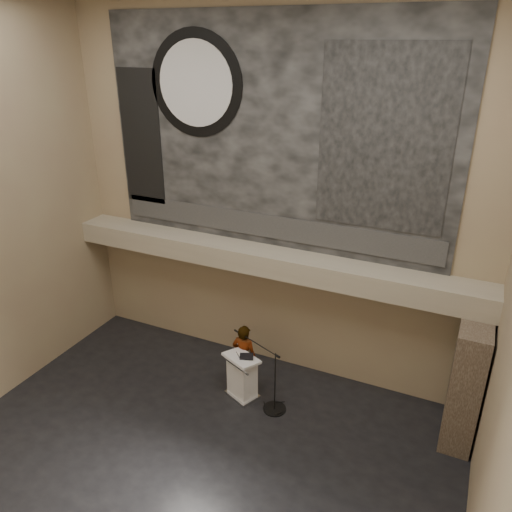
% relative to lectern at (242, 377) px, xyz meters
% --- Properties ---
extents(floor, '(10.00, 10.00, 0.00)m').
position_rel_lectern_xyz_m(floor, '(-0.06, -2.33, -0.55)').
color(floor, black).
rests_on(floor, ground).
extents(wall_back, '(10.00, 0.02, 8.50)m').
position_rel_lectern_xyz_m(wall_back, '(-0.06, 1.67, 3.70)').
color(wall_back, '#8C7359').
rests_on(wall_back, floor).
extents(soffit, '(10.00, 0.80, 0.50)m').
position_rel_lectern_xyz_m(soffit, '(-0.06, 1.27, 2.40)').
color(soffit, gray).
rests_on(soffit, wall_back).
extents(sprinkler_left, '(0.04, 0.04, 0.06)m').
position_rel_lectern_xyz_m(sprinkler_left, '(-1.66, 1.22, 2.12)').
color(sprinkler_left, '#B2893D').
rests_on(sprinkler_left, soffit).
extents(sprinkler_right, '(0.04, 0.04, 0.06)m').
position_rel_lectern_xyz_m(sprinkler_right, '(1.84, 1.22, 2.12)').
color(sprinkler_right, '#B2893D').
rests_on(sprinkler_right, soffit).
extents(banner, '(8.00, 0.05, 5.00)m').
position_rel_lectern_xyz_m(banner, '(-0.06, 1.64, 5.15)').
color(banner, black).
rests_on(banner, wall_back).
extents(banner_text_strip, '(7.76, 0.02, 0.55)m').
position_rel_lectern_xyz_m(banner_text_strip, '(-0.06, 1.60, 3.10)').
color(banner_text_strip, '#2C2C2C').
rests_on(banner_text_strip, banner).
extents(banner_clock_rim, '(2.30, 0.02, 2.30)m').
position_rel_lectern_xyz_m(banner_clock_rim, '(-1.86, 1.60, 6.15)').
color(banner_clock_rim, black).
rests_on(banner_clock_rim, banner).
extents(banner_clock_face, '(1.84, 0.02, 1.84)m').
position_rel_lectern_xyz_m(banner_clock_face, '(-1.86, 1.58, 6.15)').
color(banner_clock_face, silver).
rests_on(banner_clock_face, banner).
extents(banner_building_print, '(2.60, 0.02, 3.60)m').
position_rel_lectern_xyz_m(banner_building_print, '(2.34, 1.60, 5.25)').
color(banner_building_print, black).
rests_on(banner_building_print, banner).
extents(banner_brick_print, '(1.10, 0.02, 3.20)m').
position_rel_lectern_xyz_m(banner_brick_print, '(-3.46, 1.60, 4.85)').
color(banner_brick_print, black).
rests_on(banner_brick_print, banner).
extents(stone_pier, '(0.60, 1.40, 2.70)m').
position_rel_lectern_xyz_m(stone_pier, '(4.59, 0.82, 0.80)').
color(stone_pier, '#3F3227').
rests_on(stone_pier, floor).
extents(lectern, '(0.93, 0.82, 1.14)m').
position_rel_lectern_xyz_m(lectern, '(0.00, 0.00, 0.00)').
color(lectern, silver).
rests_on(lectern, floor).
extents(binder, '(0.37, 0.34, 0.04)m').
position_rel_lectern_xyz_m(binder, '(0.10, 0.02, 0.56)').
color(binder, black).
rests_on(binder, lectern).
extents(papers, '(0.29, 0.33, 0.00)m').
position_rel_lectern_xyz_m(papers, '(-0.10, -0.05, 0.55)').
color(papers, white).
rests_on(papers, lectern).
extents(speaker_person, '(0.61, 0.41, 1.64)m').
position_rel_lectern_xyz_m(speaker_person, '(-0.13, 0.39, 0.27)').
color(speaker_person, white).
rests_on(speaker_person, floor).
extents(mic_stand, '(1.50, 0.78, 1.50)m').
position_rel_lectern_xyz_m(mic_stand, '(0.80, -0.08, -0.32)').
color(mic_stand, black).
rests_on(mic_stand, floor).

